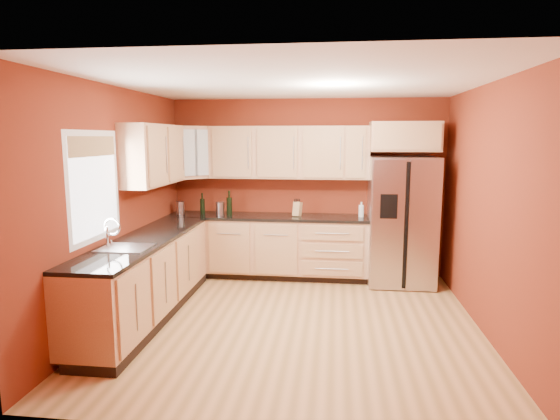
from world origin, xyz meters
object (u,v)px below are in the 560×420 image
object	(u,v)px
canister_left	(220,209)
soap_dispenser	(361,209)
wine_bottle_a	(202,204)
knife_block	(297,209)
refrigerator	(401,221)

from	to	relation	value
canister_left	soap_dispenser	size ratio (longest dim) A/B	0.90
wine_bottle_a	knife_block	distance (m)	1.41
knife_block	refrigerator	bearing A→B (deg)	20.33
wine_bottle_a	soap_dispenser	xyz separation A→B (m)	(2.31, 0.02, -0.05)
refrigerator	canister_left	distance (m)	2.58
refrigerator	wine_bottle_a	bearing A→B (deg)	178.63
canister_left	wine_bottle_a	xyz separation A→B (m)	(-0.28, 0.07, 0.06)
refrigerator	soap_dispenser	xyz separation A→B (m)	(-0.55, 0.09, 0.14)
soap_dispenser	refrigerator	bearing A→B (deg)	-9.61
knife_block	wine_bottle_a	bearing A→B (deg)	-158.24
refrigerator	knife_block	distance (m)	1.46
canister_left	knife_block	size ratio (longest dim) A/B	0.94
canister_left	soap_dispenser	bearing A→B (deg)	2.67
canister_left	knife_block	world-z (taller)	knife_block
refrigerator	soap_dispenser	world-z (taller)	refrigerator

